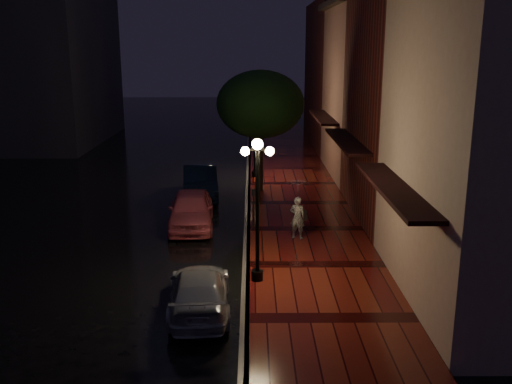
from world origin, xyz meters
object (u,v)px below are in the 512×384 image
(street_tree, at_px, (261,106))
(streetlamp_far, at_px, (255,132))
(pink_car, at_px, (191,209))
(parking_meter, at_px, (254,204))
(silver_car, at_px, (199,291))
(streetlamp_near, at_px, (257,202))
(navy_car, at_px, (200,182))
(woman_with_umbrella, at_px, (298,200))

(street_tree, bearing_deg, streetlamp_far, 94.91)
(streetlamp_far, height_order, pink_car, streetlamp_far)
(street_tree, distance_m, parking_meter, 6.60)
(street_tree, distance_m, silver_car, 13.38)
(streetlamp_near, bearing_deg, pink_car, 114.36)
(streetlamp_far, bearing_deg, pink_car, -107.20)
(streetlamp_near, xyz_separation_m, navy_car, (-2.62, 10.36, -1.86))
(streetlamp_far, distance_m, navy_car, 4.85)
(street_tree, height_order, woman_with_umbrella, street_tree)
(streetlamp_near, bearing_deg, navy_car, 104.17)
(pink_car, bearing_deg, streetlamp_near, -69.37)
(silver_car, bearing_deg, navy_car, -88.93)
(navy_car, distance_m, parking_meter, 5.74)
(streetlamp_far, bearing_deg, woman_with_umbrella, -81.57)
(streetlamp_near, relative_size, silver_car, 1.08)
(streetlamp_far, bearing_deg, streetlamp_near, -90.00)
(streetlamp_near, height_order, streetlamp_far, same)
(silver_car, bearing_deg, streetlamp_far, -99.55)
(parking_meter, bearing_deg, pink_car, -178.53)
(parking_meter, bearing_deg, streetlamp_far, 101.53)
(parking_meter, bearing_deg, street_tree, 98.64)
(street_tree, xyz_separation_m, navy_car, (-2.88, -0.63, -3.50))
(navy_car, height_order, woman_with_umbrella, woman_with_umbrella)
(streetlamp_near, relative_size, parking_meter, 2.86)
(silver_car, bearing_deg, woman_with_umbrella, -122.74)
(street_tree, xyz_separation_m, pink_car, (-2.83, -5.31, -3.52))
(pink_car, relative_size, parking_meter, 2.83)
(streetlamp_far, relative_size, parking_meter, 2.86)
(pink_car, distance_m, silver_car, 7.50)
(pink_car, xyz_separation_m, silver_car, (0.99, -7.43, -0.15))
(silver_car, bearing_deg, pink_car, -86.23)
(street_tree, bearing_deg, silver_car, -98.25)
(street_tree, bearing_deg, navy_car, -167.71)
(street_tree, bearing_deg, pink_car, -118.10)
(streetlamp_far, distance_m, woman_with_umbrella, 10.31)
(woman_with_umbrella, bearing_deg, streetlamp_near, 92.50)
(streetlamp_far, relative_size, navy_car, 0.96)
(streetlamp_near, height_order, parking_meter, streetlamp_near)
(silver_car, distance_m, parking_meter, 7.14)
(street_tree, height_order, silver_car, street_tree)
(streetlamp_far, relative_size, street_tree, 0.74)
(streetlamp_far, bearing_deg, navy_car, -125.75)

